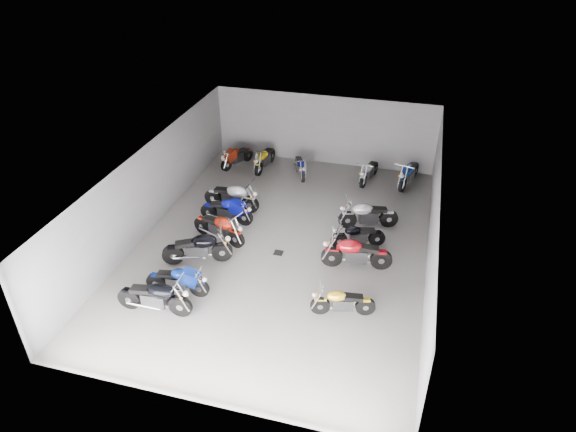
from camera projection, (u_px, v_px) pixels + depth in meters
The scene contains 21 objects.
ground at pixel (282, 245), 18.28m from camera, with size 14.00×14.00×0.00m, color gray.
wall_back at pixel (324, 130), 23.17m from camera, with size 10.00×0.10×3.20m, color slate.
wall_left at pixel (149, 188), 18.54m from camera, with size 0.10×14.00×3.20m, color slate.
wall_right at pixel (433, 227), 16.33m from camera, with size 0.10×14.00×3.20m, color slate.
ceiling at pixel (282, 163), 16.58m from camera, with size 10.00×14.00×0.04m, color black.
drain_grate at pixel (278, 253), 17.87m from camera, with size 0.32×0.32×0.01m, color black.
motorcycle_left_a at pixel (155, 297), 15.05m from camera, with size 2.33×0.48×1.03m.
motorcycle_left_b at pixel (178, 281), 15.81m from camera, with size 2.06×0.43×0.90m.
motorcycle_left_c at pixel (198, 248), 17.14m from camera, with size 2.26×1.00×1.04m.
motorcycle_left_d at pixel (219, 228), 18.25m from camera, with size 2.17×0.86×0.99m.
motorcycle_left_e at pixel (227, 210), 19.32m from camera, with size 2.11×0.43×0.93m.
motorcycle_left_f at pixel (232, 197), 20.12m from camera, with size 2.31×0.50×1.01m.
motorcycle_right_b at pixel (342, 302), 15.02m from camera, with size 1.90×0.60×0.85m.
motorcycle_right_d at pixel (356, 253), 16.90m from camera, with size 2.34×0.60×1.03m.
motorcycle_right_e at pixel (358, 235), 17.96m from camera, with size 1.86×0.82×0.86m.
motorcycle_right_f at pixel (368, 215), 19.00m from camera, with size 2.18×0.84×0.99m.
motorcycle_back_a at pixel (237, 157), 23.41m from camera, with size 0.95×1.83×0.86m.
motorcycle_back_b at pixel (265, 158), 23.15m from camera, with size 0.47×2.13×0.94m.
motorcycle_back_c at pixel (300, 166), 22.61m from camera, with size 0.88×1.76×0.82m.
motorcycle_back_e at pixel (369, 171), 22.14m from camera, with size 0.59×1.96×0.87m.
motorcycle_back_f at pixel (409, 173), 21.86m from camera, with size 0.73×2.15×0.97m.
Camera 1 is at (4.10, -14.40, 10.54)m, focal length 32.00 mm.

